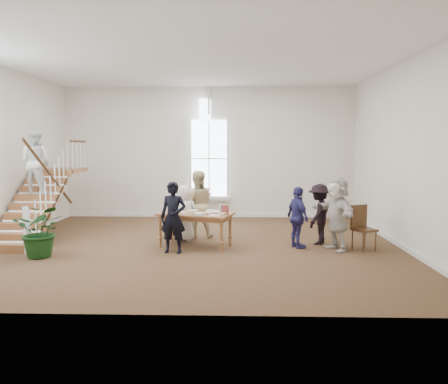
{
  "coord_description": "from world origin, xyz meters",
  "views": [
    {
      "loc": [
        0.97,
        -10.67,
        2.47
      ],
      "look_at": [
        0.64,
        0.4,
        1.31
      ],
      "focal_mm": 35.0,
      "sensor_mm": 36.0,
      "label": 1
    }
  ],
  "objects_px": {
    "library_table": "(196,216)",
    "woman_cluster_b": "(319,214)",
    "person_yellow": "(197,204)",
    "elderly_woman": "(184,213)",
    "woman_cluster_c": "(337,214)",
    "woman_cluster_a": "(298,217)",
    "side_chair": "(362,225)",
    "police_officer": "(173,217)",
    "floor_plant": "(41,231)"
  },
  "relations": [
    {
      "from": "floor_plant",
      "to": "elderly_woman",
      "type": "bearing_deg",
      "value": 30.15
    },
    {
      "from": "floor_plant",
      "to": "police_officer",
      "type": "bearing_deg",
      "value": 9.59
    },
    {
      "from": "person_yellow",
      "to": "floor_plant",
      "type": "height_order",
      "value": "person_yellow"
    },
    {
      "from": "woman_cluster_a",
      "to": "woman_cluster_c",
      "type": "distance_m",
      "value": 0.93
    },
    {
      "from": "elderly_woman",
      "to": "woman_cluster_c",
      "type": "xyz_separation_m",
      "value": [
        3.75,
        -0.87,
        0.14
      ]
    },
    {
      "from": "elderly_woman",
      "to": "side_chair",
      "type": "xyz_separation_m",
      "value": [
        4.37,
        -0.8,
        -0.14
      ]
    },
    {
      "from": "library_table",
      "to": "woman_cluster_c",
      "type": "relative_size",
      "value": 1.12
    },
    {
      "from": "woman_cluster_a",
      "to": "police_officer",
      "type": "bearing_deg",
      "value": 79.03
    },
    {
      "from": "police_officer",
      "to": "floor_plant",
      "type": "height_order",
      "value": "police_officer"
    },
    {
      "from": "person_yellow",
      "to": "elderly_woman",
      "type": "bearing_deg",
      "value": 53.86
    },
    {
      "from": "elderly_woman",
      "to": "person_yellow",
      "type": "height_order",
      "value": "person_yellow"
    },
    {
      "from": "elderly_woman",
      "to": "woman_cluster_a",
      "type": "distance_m",
      "value": 2.93
    },
    {
      "from": "woman_cluster_b",
      "to": "woman_cluster_a",
      "type": "bearing_deg",
      "value": -24.41
    },
    {
      "from": "police_officer",
      "to": "library_table",
      "type": "bearing_deg",
      "value": 62.73
    },
    {
      "from": "side_chair",
      "to": "woman_cluster_b",
      "type": "bearing_deg",
      "value": 123.44
    },
    {
      "from": "person_yellow",
      "to": "side_chair",
      "type": "distance_m",
      "value": 4.28
    },
    {
      "from": "woman_cluster_a",
      "to": "woman_cluster_b",
      "type": "relative_size",
      "value": 0.98
    },
    {
      "from": "woman_cluster_c",
      "to": "side_chair",
      "type": "distance_m",
      "value": 0.68
    },
    {
      "from": "elderly_woman",
      "to": "woman_cluster_c",
      "type": "bearing_deg",
      "value": 165.71
    },
    {
      "from": "elderly_woman",
      "to": "side_chair",
      "type": "bearing_deg",
      "value": 168.43
    },
    {
      "from": "police_officer",
      "to": "woman_cluster_b",
      "type": "distance_m",
      "value": 3.7
    },
    {
      "from": "police_officer",
      "to": "person_yellow",
      "type": "xyz_separation_m",
      "value": [
        0.4,
        1.75,
        0.07
      ]
    },
    {
      "from": "library_table",
      "to": "woman_cluster_c",
      "type": "distance_m",
      "value": 3.4
    },
    {
      "from": "person_yellow",
      "to": "side_chair",
      "type": "relative_size",
      "value": 1.69
    },
    {
      "from": "woman_cluster_a",
      "to": "side_chair",
      "type": "height_order",
      "value": "woman_cluster_a"
    },
    {
      "from": "library_table",
      "to": "police_officer",
      "type": "height_order",
      "value": "police_officer"
    },
    {
      "from": "police_officer",
      "to": "side_chair",
      "type": "xyz_separation_m",
      "value": [
        4.47,
        0.45,
        -0.23
      ]
    },
    {
      "from": "police_officer",
      "to": "person_yellow",
      "type": "bearing_deg",
      "value": 85.94
    },
    {
      "from": "library_table",
      "to": "elderly_woman",
      "type": "xyz_separation_m",
      "value": [
        -0.37,
        0.61,
        -0.01
      ]
    },
    {
      "from": "police_officer",
      "to": "woman_cluster_b",
      "type": "bearing_deg",
      "value": 24.93
    },
    {
      "from": "elderly_woman",
      "to": "side_chair",
      "type": "distance_m",
      "value": 4.44
    },
    {
      "from": "woman_cluster_c",
      "to": "woman_cluster_a",
      "type": "bearing_deg",
      "value": -121.25
    },
    {
      "from": "elderly_woman",
      "to": "police_officer",
      "type": "bearing_deg",
      "value": 84.22
    },
    {
      "from": "library_table",
      "to": "side_chair",
      "type": "relative_size",
      "value": 1.83
    },
    {
      "from": "woman_cluster_b",
      "to": "woman_cluster_c",
      "type": "relative_size",
      "value": 0.87
    },
    {
      "from": "side_chair",
      "to": "floor_plant",
      "type": "bearing_deg",
      "value": 162.96
    },
    {
      "from": "woman_cluster_a",
      "to": "side_chair",
      "type": "relative_size",
      "value": 1.4
    },
    {
      "from": "woman_cluster_a",
      "to": "woman_cluster_c",
      "type": "bearing_deg",
      "value": -124.55
    },
    {
      "from": "library_table",
      "to": "woman_cluster_c",
      "type": "xyz_separation_m",
      "value": [
        3.39,
        -0.26,
        0.13
      ]
    },
    {
      "from": "library_table",
      "to": "woman_cluster_b",
      "type": "relative_size",
      "value": 1.28
    },
    {
      "from": "person_yellow",
      "to": "police_officer",
      "type": "bearing_deg",
      "value": 71.95
    },
    {
      "from": "woman_cluster_c",
      "to": "person_yellow",
      "type": "bearing_deg",
      "value": -130.39
    },
    {
      "from": "person_yellow",
      "to": "woman_cluster_c",
      "type": "distance_m",
      "value": 3.72
    },
    {
      "from": "police_officer",
      "to": "floor_plant",
      "type": "bearing_deg",
      "value": -161.6
    },
    {
      "from": "woman_cluster_a",
      "to": "side_chair",
      "type": "distance_m",
      "value": 1.53
    },
    {
      "from": "person_yellow",
      "to": "side_chair",
      "type": "height_order",
      "value": "person_yellow"
    },
    {
      "from": "person_yellow",
      "to": "floor_plant",
      "type": "bearing_deg",
      "value": 29.03
    },
    {
      "from": "side_chair",
      "to": "elderly_woman",
      "type": "bearing_deg",
      "value": 145.32
    },
    {
      "from": "police_officer",
      "to": "floor_plant",
      "type": "relative_size",
      "value": 1.4
    },
    {
      "from": "library_table",
      "to": "woman_cluster_b",
      "type": "bearing_deg",
      "value": 23.69
    }
  ]
}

